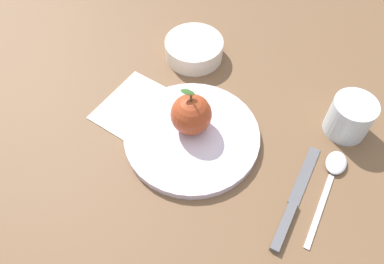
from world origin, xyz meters
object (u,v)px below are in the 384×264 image
(knife, at_px, (293,205))
(linen_napkin, at_px, (132,105))
(spoon, at_px, (333,173))
(side_bowl, at_px, (194,48))
(cup, at_px, (351,116))
(apple, at_px, (191,114))
(dinner_plate, at_px, (192,136))

(knife, xyz_separation_m, linen_napkin, (0.32, 0.12, -0.00))
(knife, relative_size, linen_napkin, 1.31)
(spoon, xyz_separation_m, linen_napkin, (0.31, 0.21, -0.00))
(linen_napkin, bearing_deg, side_bowl, -74.35)
(knife, height_order, spoon, spoon)
(spoon, height_order, linen_napkin, spoon)
(cup, bearing_deg, side_bowl, 22.24)
(apple, xyz_separation_m, knife, (-0.21, -0.06, -0.05))
(dinner_plate, distance_m, side_bowl, 0.21)
(dinner_plate, relative_size, apple, 2.71)
(apple, bearing_deg, knife, -165.00)
(knife, bearing_deg, cup, -70.58)
(dinner_plate, bearing_deg, side_bowl, -34.11)
(cup, bearing_deg, spoon, 123.44)
(side_bowl, relative_size, knife, 0.64)
(dinner_plate, height_order, spoon, dinner_plate)
(apple, distance_m, side_bowl, 0.19)
(side_bowl, xyz_separation_m, knife, (-0.36, 0.05, -0.02))
(linen_napkin, bearing_deg, dinner_plate, -156.76)
(dinner_plate, relative_size, linen_napkin, 1.67)
(cup, bearing_deg, apple, 58.22)
(cup, distance_m, knife, 0.19)
(linen_napkin, bearing_deg, knife, -159.97)
(apple, bearing_deg, side_bowl, -34.63)
(side_bowl, bearing_deg, linen_napkin, 105.65)
(apple, bearing_deg, cup, -121.78)
(apple, relative_size, cup, 1.16)
(apple, relative_size, knife, 0.47)
(side_bowl, distance_m, spoon, 0.36)
(dinner_plate, relative_size, knife, 1.28)
(apple, distance_m, knife, 0.22)
(apple, height_order, linen_napkin, apple)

